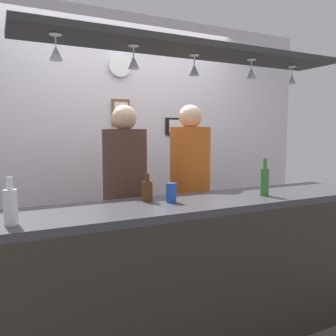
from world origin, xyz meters
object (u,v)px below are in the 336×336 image
object	(u,v)px
bottle_soda_clear	(11,206)
picture_frame_lower_pair	(178,126)
person_right_orange_shirt	(190,183)
bottle_beer_green_import	(265,181)
picture_frame_crest	(121,112)
wall_clock	(120,65)
person_middle_brown_shirt	(125,190)
drink_can	(171,193)
bottle_beer_brown_stubby	(147,190)

from	to	relation	value
bottle_soda_clear	picture_frame_lower_pair	distance (m)	2.34
person_right_orange_shirt	bottle_beer_green_import	size ratio (longest dim) A/B	6.36
picture_frame_crest	picture_frame_lower_pair	xyz separation A→B (m)	(0.65, 0.00, -0.13)
bottle_beer_green_import	wall_clock	world-z (taller)	wall_clock
person_right_orange_shirt	picture_frame_crest	size ratio (longest dim) A/B	6.36
picture_frame_crest	picture_frame_lower_pair	bearing A→B (deg)	0.00
picture_frame_lower_pair	wall_clock	bearing A→B (deg)	-179.45
person_right_orange_shirt	picture_frame_crest	distance (m)	1.06
person_middle_brown_shirt	drink_can	bearing A→B (deg)	-81.11
person_right_orange_shirt	bottle_soda_clear	bearing A→B (deg)	-152.32
person_middle_brown_shirt	wall_clock	bearing A→B (deg)	73.11
person_right_orange_shirt	picture_frame_crest	world-z (taller)	picture_frame_crest
person_right_orange_shirt	person_middle_brown_shirt	bearing A→B (deg)	180.00
bottle_beer_brown_stubby	wall_clock	size ratio (longest dim) A/B	0.82
bottle_soda_clear	wall_clock	size ratio (longest dim) A/B	1.05
bottle_beer_green_import	bottle_soda_clear	bearing A→B (deg)	-177.99
wall_clock	drink_can	bearing A→B (deg)	-95.92
person_middle_brown_shirt	person_right_orange_shirt	distance (m)	0.58
bottle_beer_brown_stubby	picture_frame_lower_pair	distance (m)	1.64
person_middle_brown_shirt	bottle_soda_clear	size ratio (longest dim) A/B	7.10
bottle_soda_clear	bottle_beer_green_import	size ratio (longest dim) A/B	0.88
bottle_beer_brown_stubby	picture_frame_crest	world-z (taller)	picture_frame_crest
picture_frame_crest	bottle_soda_clear	bearing A→B (deg)	-125.23
bottle_beer_brown_stubby	wall_clock	distance (m)	1.66
bottle_beer_green_import	wall_clock	xyz separation A→B (m)	(-0.54, 1.46, 0.99)
wall_clock	person_right_orange_shirt	bearing A→B (deg)	-66.32
bottle_beer_brown_stubby	picture_frame_crest	xyz separation A→B (m)	(0.27, 1.29, 0.57)
bottle_soda_clear	drink_can	distance (m)	0.94
bottle_beer_brown_stubby	picture_frame_crest	bearing A→B (deg)	78.03
person_middle_brown_shirt	wall_clock	distance (m)	1.36
drink_can	wall_clock	world-z (taller)	wall_clock
wall_clock	bottle_beer_brown_stubby	bearing A→B (deg)	-101.76
wall_clock	picture_frame_crest	bearing A→B (deg)	45.18
bottle_beer_green_import	picture_frame_crest	xyz separation A→B (m)	(-0.54, 1.47, 0.53)
bottle_soda_clear	picture_frame_crest	bearing A→B (deg)	54.77
bottle_beer_brown_stubby	picture_frame_lower_pair	size ratio (longest dim) A/B	0.60
drink_can	picture_frame_lower_pair	distance (m)	1.66
bottle_beer_green_import	picture_frame_crest	bearing A→B (deg)	110.07
person_middle_brown_shirt	drink_can	size ratio (longest dim) A/B	13.38
bottle_beer_brown_stubby	person_middle_brown_shirt	bearing A→B (deg)	86.48
picture_frame_lower_pair	bottle_beer_brown_stubby	bearing A→B (deg)	-125.47
person_right_orange_shirt	picture_frame_lower_pair	xyz separation A→B (m)	(0.31, 0.78, 0.50)
bottle_beer_green_import	drink_can	world-z (taller)	bottle_beer_green_import
person_middle_brown_shirt	bottle_soda_clear	xyz separation A→B (m)	(-0.83, -0.74, 0.10)
bottle_soda_clear	bottle_beer_brown_stubby	distance (m)	0.84
drink_can	bottle_soda_clear	bearing A→B (deg)	-171.24
picture_frame_lower_pair	wall_clock	xyz separation A→B (m)	(-0.65, -0.01, 0.58)
bottle_beer_brown_stubby	drink_can	world-z (taller)	bottle_beer_brown_stubby
bottle_beer_brown_stubby	picture_frame_lower_pair	bearing A→B (deg)	54.53
person_right_orange_shirt	drink_can	xyz separation A→B (m)	(-0.48, -0.60, 0.05)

